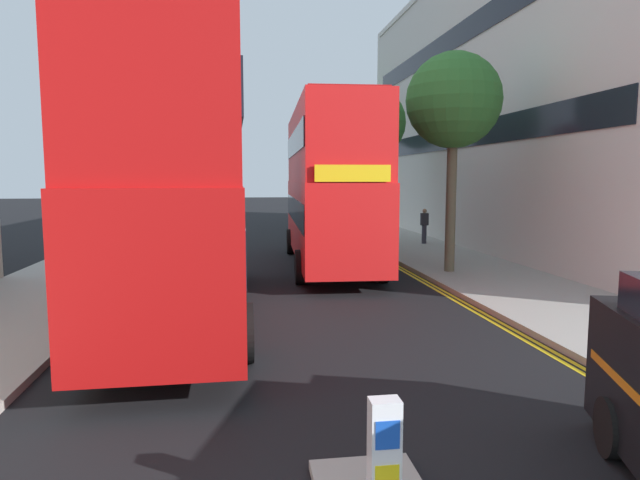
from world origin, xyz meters
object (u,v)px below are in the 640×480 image
Objects in this scene: keep_left_bollard at (384,463)px; pedestrian_far at (424,225)px; double_decker_bus_away at (183,184)px; double_decker_bus_oncoming at (329,182)px.

keep_left_bollard is 0.69× the size of pedestrian_far.
double_decker_bus_oncoming is at bearing 57.27° from double_decker_bus_away.
double_decker_bus_oncoming is (1.92, 14.95, 2.42)m from keep_left_bollard.
double_decker_bus_away is 6.69× the size of pedestrian_far.
keep_left_bollard is at bearing -72.84° from double_decker_bus_away.
double_decker_bus_away and double_decker_bus_oncoming have the same top height.
keep_left_bollard is at bearing -97.31° from double_decker_bus_oncoming.
pedestrian_far is (9.70, 11.86, -2.04)m from double_decker_bus_away.
double_decker_bus_away is 15.46m from pedestrian_far.
double_decker_bus_away is at bearing -129.29° from pedestrian_far.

